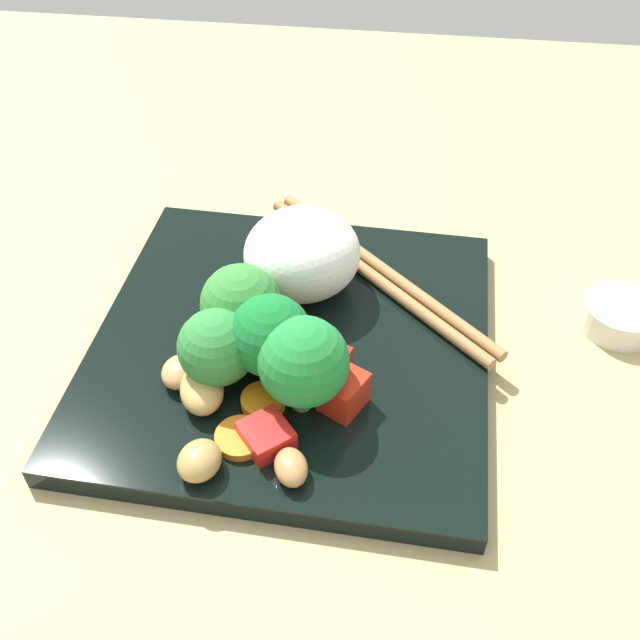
# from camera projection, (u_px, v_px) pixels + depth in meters

# --- Properties ---
(ground_plane) EXTENTS (1.10, 1.10, 0.02)m
(ground_plane) POSITION_uv_depth(u_px,v_px,m) (292.00, 363.00, 0.51)
(ground_plane) COLOR tan
(square_plate) EXTENTS (0.27, 0.27, 0.02)m
(square_plate) POSITION_uv_depth(u_px,v_px,m) (292.00, 345.00, 0.50)
(square_plate) COLOR black
(square_plate) RESTS_ON ground_plane
(rice_mound) EXTENTS (0.11, 0.11, 0.06)m
(rice_mound) POSITION_uv_depth(u_px,v_px,m) (299.00, 253.00, 0.51)
(rice_mound) COLOR white
(rice_mound) RESTS_ON square_plate
(broccoli_floret_0) EXTENTS (0.05, 0.05, 0.07)m
(broccoli_floret_0) POSITION_uv_depth(u_px,v_px,m) (271.00, 337.00, 0.44)
(broccoli_floret_0) COLOR #72B04F
(broccoli_floret_0) RESTS_ON square_plate
(broccoli_floret_1) EXTENTS (0.05, 0.05, 0.07)m
(broccoli_floret_1) POSITION_uv_depth(u_px,v_px,m) (303.00, 363.00, 0.43)
(broccoli_floret_1) COLOR #66A355
(broccoli_floret_1) RESTS_ON square_plate
(broccoli_floret_2) EXTENTS (0.05, 0.05, 0.06)m
(broccoli_floret_2) POSITION_uv_depth(u_px,v_px,m) (217.00, 348.00, 0.45)
(broccoli_floret_2) COLOR #5C9938
(broccoli_floret_2) RESTS_ON square_plate
(broccoli_floret_3) EXTENTS (0.05, 0.05, 0.06)m
(broccoli_floret_3) POSITION_uv_depth(u_px,v_px,m) (241.00, 305.00, 0.47)
(broccoli_floret_3) COLOR #6EA84C
(broccoli_floret_3) RESTS_ON square_plate
(carrot_slice_0) EXTENTS (0.04, 0.04, 0.01)m
(carrot_slice_0) POSITION_uv_depth(u_px,v_px,m) (240.00, 438.00, 0.43)
(carrot_slice_0) COLOR orange
(carrot_slice_0) RESTS_ON square_plate
(carrot_slice_1) EXTENTS (0.04, 0.04, 0.01)m
(carrot_slice_1) POSITION_uv_depth(u_px,v_px,m) (263.00, 401.00, 0.45)
(carrot_slice_1) COLOR orange
(carrot_slice_1) RESTS_ON square_plate
(carrot_slice_2) EXTENTS (0.04, 0.04, 0.01)m
(carrot_slice_2) POSITION_uv_depth(u_px,v_px,m) (280.00, 338.00, 0.49)
(carrot_slice_2) COLOR orange
(carrot_slice_2) RESTS_ON square_plate
(pepper_chunk_0) EXTENTS (0.04, 0.04, 0.01)m
(pepper_chunk_0) POSITION_uv_depth(u_px,v_px,m) (275.00, 437.00, 0.43)
(pepper_chunk_0) COLOR red
(pepper_chunk_0) RESTS_ON square_plate
(pepper_chunk_1) EXTENTS (0.02, 0.02, 0.02)m
(pepper_chunk_1) POSITION_uv_depth(u_px,v_px,m) (333.00, 364.00, 0.46)
(pepper_chunk_1) COLOR red
(pepper_chunk_1) RESTS_ON square_plate
(pepper_chunk_2) EXTENTS (0.03, 0.03, 0.02)m
(pepper_chunk_2) POSITION_uv_depth(u_px,v_px,m) (344.00, 392.00, 0.44)
(pepper_chunk_2) COLOR red
(pepper_chunk_2) RESTS_ON square_plate
(chicken_piece_0) EXTENTS (0.03, 0.03, 0.02)m
(chicken_piece_0) POSITION_uv_depth(u_px,v_px,m) (291.00, 467.00, 0.41)
(chicken_piece_0) COLOR #BB834D
(chicken_piece_0) RESTS_ON square_plate
(chicken_piece_1) EXTENTS (0.04, 0.04, 0.02)m
(chicken_piece_1) POSITION_uv_depth(u_px,v_px,m) (202.00, 390.00, 0.45)
(chicken_piece_1) COLOR tan
(chicken_piece_1) RESTS_ON square_plate
(chicken_piece_2) EXTENTS (0.04, 0.04, 0.02)m
(chicken_piece_2) POSITION_uv_depth(u_px,v_px,m) (255.00, 350.00, 0.47)
(chicken_piece_2) COLOR tan
(chicken_piece_2) RESTS_ON square_plate
(chicken_piece_3) EXTENTS (0.02, 0.03, 0.02)m
(chicken_piece_3) POSITION_uv_depth(u_px,v_px,m) (180.00, 372.00, 0.46)
(chicken_piece_3) COLOR tan
(chicken_piece_3) RESTS_ON square_plate
(chicken_piece_4) EXTENTS (0.03, 0.03, 0.02)m
(chicken_piece_4) POSITION_uv_depth(u_px,v_px,m) (199.00, 461.00, 0.41)
(chicken_piece_4) COLOR #AF8B4B
(chicken_piece_4) RESTS_ON square_plate
(chopstick_pair) EXTENTS (0.18, 0.17, 0.01)m
(chopstick_pair) POSITION_uv_depth(u_px,v_px,m) (378.00, 272.00, 0.54)
(chopstick_pair) COLOR #A07243
(chopstick_pair) RESTS_ON square_plate
(sauce_cup) EXTENTS (0.05, 0.05, 0.02)m
(sauce_cup) POSITION_uv_depth(u_px,v_px,m) (620.00, 315.00, 0.52)
(sauce_cup) COLOR silver
(sauce_cup) RESTS_ON ground_plane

